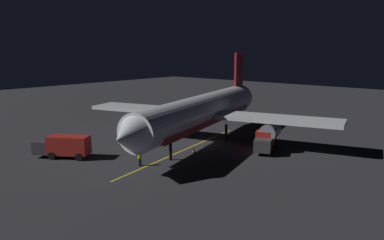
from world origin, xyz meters
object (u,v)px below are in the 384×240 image
baggage_truck (64,147)px  catering_truck (266,139)px  traffic_cone_near_right (119,142)px  traffic_cone_far (193,150)px  traffic_cone_near_left (155,141)px  traffic_cone_under_wing (164,144)px  airliner (204,111)px  ground_crew_worker (140,158)px

baggage_truck → catering_truck: 24.49m
traffic_cone_near_right → traffic_cone_far: size_ratio=1.00×
traffic_cone_near_left → traffic_cone_under_wing: bearing=164.7°
airliner → traffic_cone_under_wing: (2.68, 4.98, -4.04)m
baggage_truck → traffic_cone_near_left: baggage_truck is taller
catering_truck → traffic_cone_near_left: (13.31, 6.47, -1.09)m
baggage_truck → catering_truck: bearing=-130.8°
baggage_truck → traffic_cone_near_left: 12.42m
baggage_truck → traffic_cone_near_right: 8.37m
traffic_cone_near_right → traffic_cone_under_wing: same height
ground_crew_worker → traffic_cone_under_wing: (4.14, -7.84, -0.64)m
ground_crew_worker → traffic_cone_under_wing: 8.89m
ground_crew_worker → traffic_cone_near_left: 10.63m
traffic_cone_under_wing → airliner: bearing=-118.3°
traffic_cone_far → traffic_cone_near_left: bearing=-2.7°
traffic_cone_far → baggage_truck: bearing=50.1°
baggage_truck → traffic_cone_near_left: size_ratio=12.00×
baggage_truck → traffic_cone_near_right: size_ratio=12.00×
baggage_truck → ground_crew_worker: bearing=-158.3°
airliner → catering_truck: (-8.37, -2.11, -2.95)m
traffic_cone_near_right → traffic_cone_under_wing: 6.12m
traffic_cone_under_wing → traffic_cone_far: bearing=-176.6°
airliner → traffic_cone_far: airliner is taller
traffic_cone_near_right → catering_truck: bearing=-147.8°
ground_crew_worker → traffic_cone_near_right: 10.51m
ground_crew_worker → traffic_cone_far: (-0.72, -8.13, -0.64)m
airliner → traffic_cone_far: bearing=114.9°
traffic_cone_near_left → traffic_cone_near_right: size_ratio=1.00×
traffic_cone_under_wing → traffic_cone_far: 4.87m
catering_truck → traffic_cone_under_wing: size_ratio=12.32×
traffic_cone_near_right → ground_crew_worker: bearing=153.5°
traffic_cone_near_right → baggage_truck: bearing=92.0°
catering_truck → traffic_cone_near_left: bearing=25.9°
airliner → ground_crew_worker: bearing=96.5°
airliner → traffic_cone_near_right: (7.93, 8.14, -4.04)m
airliner → traffic_cone_near_left: (4.95, 4.36, -4.04)m
ground_crew_worker → traffic_cone_near_right: size_ratio=3.16×
airliner → baggage_truck: size_ratio=5.89×
catering_truck → ground_crew_worker: 16.46m
baggage_truck → traffic_cone_far: bearing=-129.9°
ground_crew_worker → traffic_cone_near_right: bearing=-26.5°
airliner → catering_truck: bearing=-165.9°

